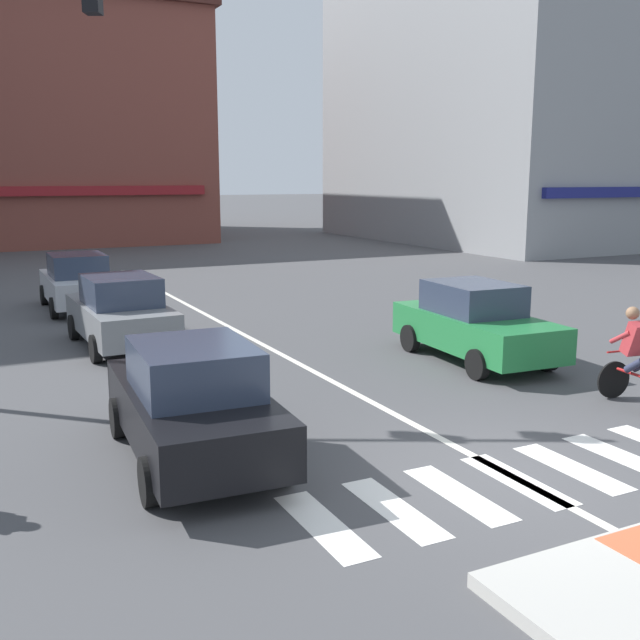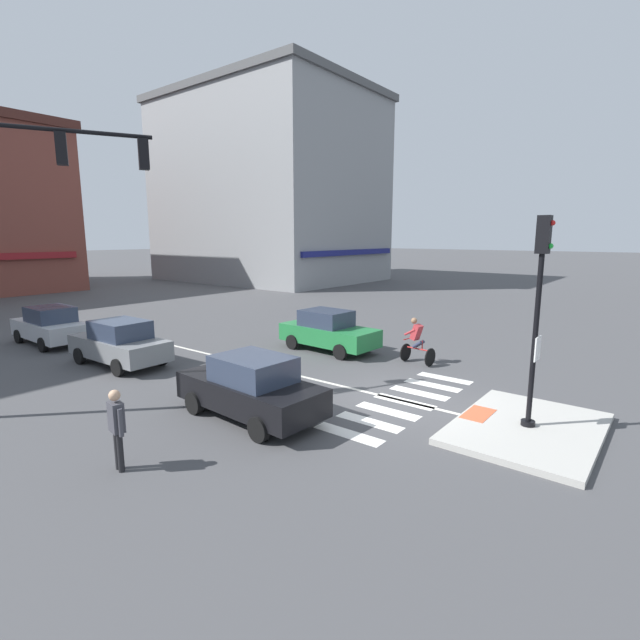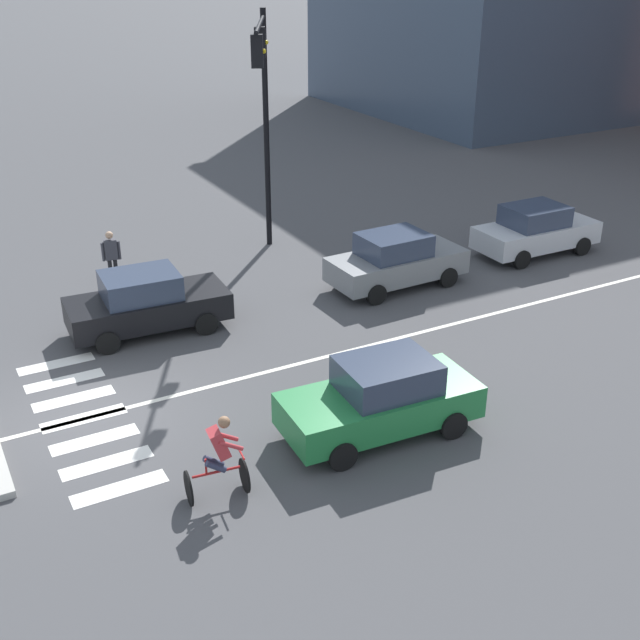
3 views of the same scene
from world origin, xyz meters
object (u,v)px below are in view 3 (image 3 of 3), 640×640
object	(u,v)px
car_black_westbound_near	(146,303)
pedestrian_at_curb_left	(111,254)
cyclist	(219,457)
car_silver_westbound_distant	(536,230)
traffic_light_mast	(264,96)
car_green_eastbound_mid	(382,398)
car_grey_westbound_far	(396,260)

from	to	relation	value
car_black_westbound_near	pedestrian_at_curb_left	size ratio (longest dim) A/B	2.51
cyclist	car_silver_westbound_distant	bearing A→B (deg)	116.60
traffic_light_mast	pedestrian_at_curb_left	xyz separation A→B (m)	(-0.25, -4.94, -4.15)
traffic_light_mast	pedestrian_at_curb_left	world-z (taller)	traffic_light_mast
car_green_eastbound_mid	car_black_westbound_near	world-z (taller)	same
car_green_eastbound_mid	pedestrian_at_curb_left	bearing A→B (deg)	-165.43
car_green_eastbound_mid	pedestrian_at_curb_left	distance (m)	10.81
car_green_eastbound_mid	cyclist	size ratio (longest dim) A/B	2.49
car_green_eastbound_mid	cyclist	world-z (taller)	cyclist
car_silver_westbound_distant	cyclist	size ratio (longest dim) A/B	2.45
car_green_eastbound_mid	car_silver_westbound_distant	bearing A→B (deg)	122.86
car_black_westbound_near	cyclist	distance (m)	7.41
traffic_light_mast	car_green_eastbound_mid	xyz separation A→B (m)	(10.21, -2.22, -4.32)
car_silver_westbound_distant	car_black_westbound_near	size ratio (longest dim) A/B	0.98
traffic_light_mast	car_black_westbound_near	world-z (taller)	traffic_light_mast
car_green_eastbound_mid	car_black_westbound_near	distance (m)	7.47
traffic_light_mast	car_grey_westbound_far	xyz separation A→B (m)	(3.82, 2.37, -4.32)
car_grey_westbound_far	pedestrian_at_curb_left	xyz separation A→B (m)	(-4.07, -7.30, 0.17)
traffic_light_mast	cyclist	world-z (taller)	traffic_light_mast
pedestrian_at_curb_left	car_black_westbound_near	bearing A→B (deg)	-1.00
pedestrian_at_curb_left	car_green_eastbound_mid	bearing A→B (deg)	14.57
car_grey_westbound_far	car_green_eastbound_mid	xyz separation A→B (m)	(6.39, -4.58, 0.00)
car_grey_westbound_far	pedestrian_at_curb_left	distance (m)	8.36
car_grey_westbound_far	cyclist	world-z (taller)	cyclist
traffic_light_mast	pedestrian_at_curb_left	bearing A→B (deg)	-92.90
traffic_light_mast	car_grey_westbound_far	size ratio (longest dim) A/B	1.81
car_silver_westbound_distant	cyclist	world-z (taller)	cyclist
cyclist	pedestrian_at_curb_left	xyz separation A→B (m)	(-10.87, 1.01, 0.11)
pedestrian_at_curb_left	traffic_light_mast	bearing A→B (deg)	87.10
traffic_light_mast	car_green_eastbound_mid	bearing A→B (deg)	-12.26
car_grey_westbound_far	car_black_westbound_near	bearing A→B (deg)	-94.23
traffic_light_mast	car_black_westbound_near	bearing A→B (deg)	-56.79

